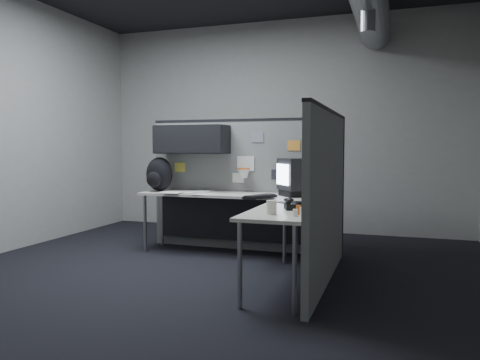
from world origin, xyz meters
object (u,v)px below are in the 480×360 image
(monitor, at_px, (298,177))
(desk, at_px, (247,207))
(keyboard, at_px, (260,196))
(backpack, at_px, (159,175))
(phone, at_px, (295,205))

(monitor, bearing_deg, desk, -147.31)
(monitor, distance_m, keyboard, 0.53)
(desk, distance_m, keyboard, 0.23)
(backpack, bearing_deg, keyboard, 6.12)
(desk, height_order, phone, phone)
(keyboard, distance_m, phone, 0.96)
(monitor, xyz_separation_m, keyboard, (-0.35, -0.34, -0.20))
(desk, xyz_separation_m, keyboard, (0.17, -0.08, 0.13))
(keyboard, relative_size, backpack, 1.00)
(keyboard, height_order, backpack, backpack)
(phone, bearing_deg, backpack, 139.59)
(backpack, bearing_deg, monitor, 19.78)
(desk, height_order, monitor, monitor)
(desk, bearing_deg, monitor, 26.26)
(desk, xyz_separation_m, phone, (0.72, -0.87, 0.15))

